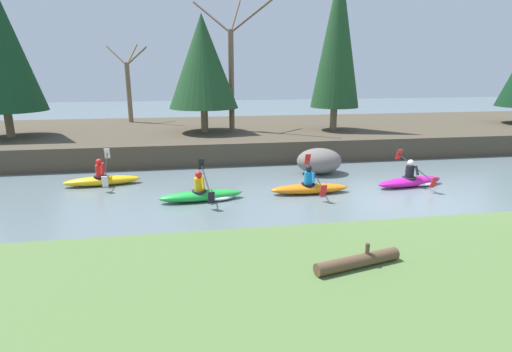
% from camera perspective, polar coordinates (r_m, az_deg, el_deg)
% --- Properties ---
extents(ground_plane, '(90.00, 90.00, 0.00)m').
position_cam_1_polar(ground_plane, '(14.00, 20.30, -3.24)').
color(ground_plane, slate).
extents(riverbank_far, '(44.00, 10.68, 1.01)m').
position_cam_1_polar(riverbank_far, '(23.76, 7.45, 6.01)').
color(riverbank_far, '#4C4233').
rests_on(riverbank_far, ground).
extents(conifer_tree_left, '(3.51, 3.51, 5.82)m').
position_cam_1_polar(conifer_tree_left, '(20.85, -7.64, 15.87)').
color(conifer_tree_left, '#7A664C').
rests_on(conifer_tree_left, riverbank_far).
extents(conifer_tree_mid_left, '(2.52, 2.52, 8.33)m').
position_cam_1_polar(conifer_tree_mid_left, '(21.85, 11.57, 18.92)').
color(conifer_tree_mid_left, '#7A664C').
rests_on(conifer_tree_mid_left, riverbank_far).
extents(bare_tree_upstream, '(2.64, 2.61, 4.70)m').
position_cam_1_polar(bare_tree_upstream, '(25.95, -17.72, 12.24)').
color(bare_tree_upstream, '#7A664C').
rests_on(bare_tree_upstream, riverbank_far).
extents(bare_tree_mid_upstream, '(3.73, 3.68, 6.77)m').
position_cam_1_polar(bare_tree_mid_upstream, '(21.27, -3.51, 15.07)').
color(bare_tree_mid_upstream, brown).
rests_on(bare_tree_mid_upstream, riverbank_far).
extents(kayaker_lead, '(2.79, 2.06, 1.20)m').
position_cam_1_polar(kayaker_lead, '(15.74, 21.46, -0.63)').
color(kayaker_lead, '#C61999').
rests_on(kayaker_lead, ground).
extents(kayaker_middle, '(2.77, 2.06, 1.20)m').
position_cam_1_polar(kayaker_middle, '(13.89, 7.74, -1.60)').
color(kayaker_middle, orange).
rests_on(kayaker_middle, ground).
extents(kayaker_trailing, '(2.79, 2.07, 1.20)m').
position_cam_1_polar(kayaker_trailing, '(13.15, -7.37, -2.65)').
color(kayaker_trailing, green).
rests_on(kayaker_trailing, ground).
extents(kayaker_far_back, '(2.79, 2.07, 1.20)m').
position_cam_1_polar(kayaker_far_back, '(15.80, -21.04, -0.45)').
color(kayaker_far_back, yellow).
rests_on(kayaker_far_back, ground).
extents(boulder_midstream, '(1.85, 1.45, 1.05)m').
position_cam_1_polar(boulder_midstream, '(16.56, 9.01, 2.13)').
color(boulder_midstream, slate).
rests_on(boulder_midstream, ground).
extents(driftwood_log, '(1.76, 0.65, 0.44)m').
position_cam_1_polar(driftwood_log, '(7.69, 14.34, -11.69)').
color(driftwood_log, brown).
rests_on(driftwood_log, riverbank_near).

